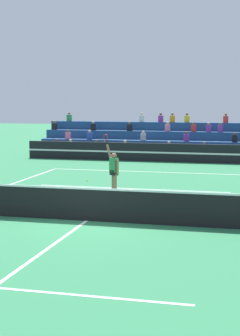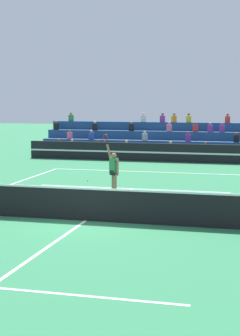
{
  "view_description": "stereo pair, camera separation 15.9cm",
  "coord_description": "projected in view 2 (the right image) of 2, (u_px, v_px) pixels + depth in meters",
  "views": [
    {
      "loc": [
        5.2,
        -16.55,
        3.88
      ],
      "look_at": [
        -0.08,
        4.69,
        1.1
      ],
      "focal_mm": 60.0,
      "sensor_mm": 36.0,
      "label": 1
    },
    {
      "loc": [
        5.35,
        -16.51,
        3.88
      ],
      "look_at": [
        -0.08,
        4.69,
        1.1
      ],
      "focal_mm": 60.0,
      "sensor_mm": 36.0,
      "label": 2
    }
  ],
  "objects": [
    {
      "name": "tennis_net",
      "position": [
        86.0,
        204.0,
        17.6
      ],
      "size": [
        12.0,
        0.1,
        1.1
      ],
      "color": "#2D6B38",
      "rests_on": "ground"
    },
    {
      "name": "ground_plane",
      "position": [
        86.0,
        221.0,
        17.67
      ],
      "size": [
        120.0,
        120.0,
        0.0
      ],
      "primitive_type": "plane",
      "color": "#2D7A4C"
    },
    {
      "name": "court_lines",
      "position": [
        86.0,
        221.0,
        17.67
      ],
      "size": [
        11.1,
        23.9,
        0.01
      ],
      "color": "white",
      "rests_on": "ground"
    },
    {
      "name": "tennis_ball",
      "position": [
        88.0,
        180.0,
        26.02
      ],
      "size": [
        0.07,
        0.07,
        0.07
      ],
      "primitive_type": "sphere",
      "color": "#C6DB33",
      "rests_on": "ground"
    },
    {
      "name": "sponsor_banner_wall",
      "position": [
        171.0,
        153.0,
        33.66
      ],
      "size": [
        18.0,
        0.26,
        1.1
      ],
      "color": "black",
      "rests_on": "ground"
    },
    {
      "name": "tennis_player",
      "position": [
        114.0,
        171.0,
        21.95
      ],
      "size": [
        0.84,
        0.74,
        2.47
      ],
      "color": "#9E7051",
      "rests_on": "ground"
    },
    {
      "name": "bleacher_stand",
      "position": [
        179.0,
        144.0,
        36.67
      ],
      "size": [
        17.86,
        3.8,
        2.83
      ],
      "color": "navy",
      "rests_on": "ground"
    }
  ]
}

